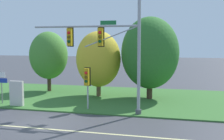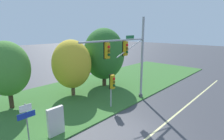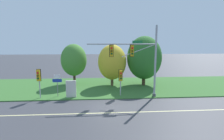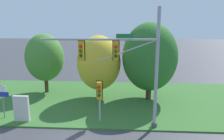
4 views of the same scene
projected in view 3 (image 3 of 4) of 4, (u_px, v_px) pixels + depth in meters
name	position (u px, v px, depth m)	size (l,w,h in m)	color
ground_plane	(109.00, 108.00, 16.66)	(160.00, 160.00, 0.00)	#3D3D42
lane_stripe	(110.00, 113.00, 15.48)	(36.00, 0.16, 0.01)	beige
grass_verge	(106.00, 86.00, 24.78)	(48.00, 11.50, 0.10)	#386B2D
traffic_signal_mast	(138.00, 56.00, 19.17)	(7.74, 0.49, 7.95)	#9EA0A5
pedestrian_signal_near_kerb	(121.00, 77.00, 19.89)	(0.46, 0.55, 3.03)	#9EA0A5
pedestrian_signal_further_along	(39.00, 77.00, 18.91)	(0.46, 0.55, 3.23)	#9EA0A5
route_sign_post	(57.00, 82.00, 19.70)	(1.04, 0.08, 2.55)	slate
tree_nearest_road	(74.00, 60.00, 25.58)	(3.74, 3.74, 5.89)	#423021
tree_left_of_mast	(112.00, 62.00, 24.65)	(3.98, 3.98, 5.83)	brown
tree_behind_signpost	(144.00, 58.00, 24.83)	(4.90, 4.90, 7.00)	#423021
info_kiosk	(71.00, 89.00, 19.51)	(1.10, 0.24, 1.90)	beige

